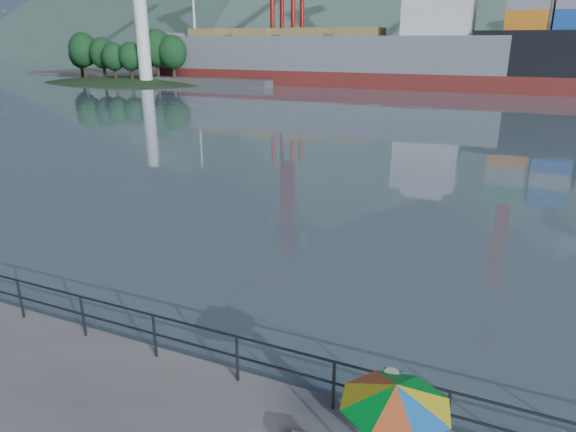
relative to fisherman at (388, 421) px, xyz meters
The scene contains 8 objects.
harbor_water 129.17m from the fisherman, 91.85° to the left, with size 500.00×280.00×0.00m, color #4E5F69.
far_dock 92.29m from the fisherman, 86.38° to the left, with size 200.00×40.00×0.40m, color #514F4C.
guardrail 4.26m from the fisherman, 169.11° to the left, with size 22.00×0.06×1.03m.
lighthouse_islet 85.04m from the fisherman, 134.07° to the left, with size 48.00×26.40×19.20m.
fisherman is the anchor object (origin of this frame).
beach_umbrella 1.22m from the fisherman, 72.58° to the right, with size 1.89×1.89×1.95m.
fishing_rod 1.39m from the fisherman, 98.92° to the left, with size 0.02×0.02×1.86m, color black.
bulk_carrier 76.40m from the fisherman, 110.20° to the left, with size 54.70×9.47×14.50m.
Camera 1 is at (5.43, -5.74, 6.42)m, focal length 32.00 mm.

